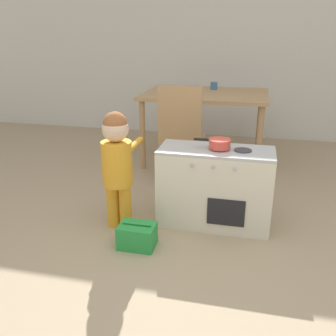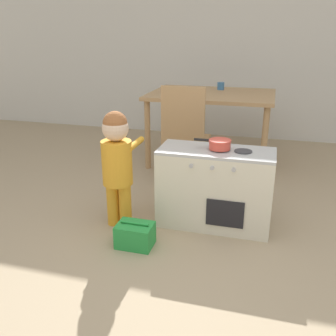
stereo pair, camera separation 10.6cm
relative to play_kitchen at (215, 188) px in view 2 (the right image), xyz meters
name	(u,v)px [view 2 (the right image)]	position (x,y,z in m)	size (l,w,h in m)	color
ground_plane	(176,310)	(-0.04, -0.95, -0.28)	(16.00, 16.00, 0.00)	tan
wall_back	(247,33)	(-0.04, 2.49, 1.02)	(10.00, 0.06, 2.60)	silver
play_kitchen	(215,188)	(0.00, 0.00, 0.00)	(0.79, 0.35, 0.57)	silver
toy_pot	(219,144)	(0.02, 0.00, 0.33)	(0.25, 0.15, 0.06)	#E04C3D
child_figure	(117,157)	(-0.65, -0.20, 0.23)	(0.23, 0.35, 0.83)	gold
toy_basket	(135,235)	(-0.45, -0.43, -0.20)	(0.23, 0.17, 0.17)	green
dining_table	(212,101)	(-0.27, 1.39, 0.36)	(1.25, 0.93, 0.73)	tan
dining_chair_near	(185,135)	(-0.37, 0.65, 0.19)	(0.37, 0.37, 0.90)	tan
cup_on_table	(221,86)	(-0.21, 1.63, 0.48)	(0.07, 0.07, 0.08)	teal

